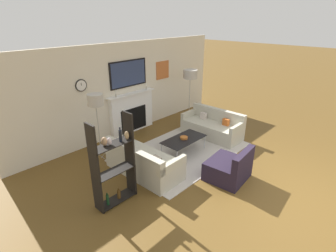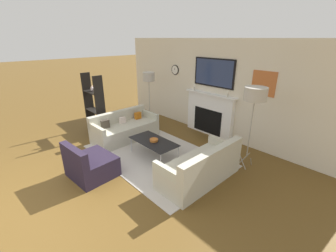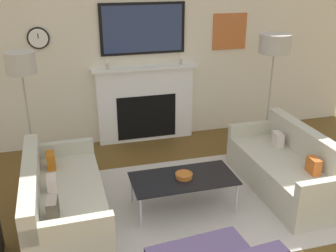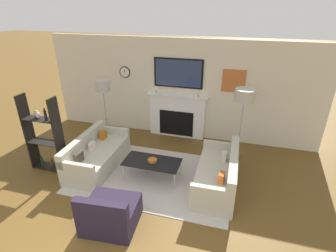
{
  "view_description": "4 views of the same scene",
  "coord_description": "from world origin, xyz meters",
  "px_view_note": "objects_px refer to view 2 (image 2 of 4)",
  "views": [
    {
      "loc": [
        -4.78,
        -0.99,
        3.37
      ],
      "look_at": [
        -0.32,
        3.19,
        0.79
      ],
      "focal_mm": 28.0,
      "sensor_mm": 36.0,
      "label": 1
    },
    {
      "loc": [
        3.8,
        -0.11,
        2.7
      ],
      "look_at": [
        0.19,
        3.19,
        0.78
      ],
      "focal_mm": 24.0,
      "sensor_mm": 36.0,
      "label": 2
    },
    {
      "loc": [
        -1.25,
        -0.9,
        2.7
      ],
      "look_at": [
        -0.03,
        3.51,
        0.83
      ],
      "focal_mm": 42.0,
      "sensor_mm": 36.0,
      "label": 3
    },
    {
      "loc": [
        1.63,
        -1.55,
        3.49
      ],
      "look_at": [
        0.16,
        3.55,
        0.98
      ],
      "focal_mm": 28.0,
      "sensor_mm": 36.0,
      "label": 4
    }
  ],
  "objects_px": {
    "floor_lamp_right": "(255,95)",
    "decorative_bowl": "(154,140)",
    "couch_right": "(201,168)",
    "shelf_unit": "(94,105)",
    "couch_left": "(125,129)",
    "floor_lamp_left": "(149,78)",
    "armchair": "(90,165)",
    "coffee_table": "(154,142)"
  },
  "relations": [
    {
      "from": "floor_lamp_right",
      "to": "shelf_unit",
      "type": "distance_m",
      "value": 4.49
    },
    {
      "from": "couch_right",
      "to": "armchair",
      "type": "height_order",
      "value": "couch_right"
    },
    {
      "from": "coffee_table",
      "to": "floor_lamp_right",
      "type": "relative_size",
      "value": 0.67
    },
    {
      "from": "couch_left",
      "to": "couch_right",
      "type": "distance_m",
      "value": 2.8
    },
    {
      "from": "floor_lamp_left",
      "to": "couch_right",
      "type": "bearing_deg",
      "value": -20.59
    },
    {
      "from": "couch_right",
      "to": "floor_lamp_right",
      "type": "bearing_deg",
      "value": 74.12
    },
    {
      "from": "couch_left",
      "to": "coffee_table",
      "type": "height_order",
      "value": "couch_left"
    },
    {
      "from": "decorative_bowl",
      "to": "shelf_unit",
      "type": "distance_m",
      "value": 2.46
    },
    {
      "from": "armchair",
      "to": "couch_left",
      "type": "bearing_deg",
      "value": 126.51
    },
    {
      "from": "coffee_table",
      "to": "shelf_unit",
      "type": "xyz_separation_m",
      "value": [
        -2.4,
        -0.3,
        0.47
      ]
    },
    {
      "from": "decorative_bowl",
      "to": "shelf_unit",
      "type": "xyz_separation_m",
      "value": [
        -2.41,
        -0.3,
        0.41
      ]
    },
    {
      "from": "couch_left",
      "to": "couch_right",
      "type": "xyz_separation_m",
      "value": [
        2.8,
        0.0,
        0.0
      ]
    },
    {
      "from": "couch_left",
      "to": "floor_lamp_left",
      "type": "bearing_deg",
      "value": 106.05
    },
    {
      "from": "floor_lamp_left",
      "to": "armchair",
      "type": "bearing_deg",
      "value": -61.4
    },
    {
      "from": "floor_lamp_right",
      "to": "couch_right",
      "type": "bearing_deg",
      "value": -105.88
    },
    {
      "from": "decorative_bowl",
      "to": "floor_lamp_left",
      "type": "bearing_deg",
      "value": 144.48
    },
    {
      "from": "couch_left",
      "to": "decorative_bowl",
      "type": "bearing_deg",
      "value": -2.26
    },
    {
      "from": "coffee_table",
      "to": "floor_lamp_left",
      "type": "bearing_deg",
      "value": 144.27
    },
    {
      "from": "couch_right",
      "to": "shelf_unit",
      "type": "height_order",
      "value": "shelf_unit"
    },
    {
      "from": "decorative_bowl",
      "to": "floor_lamp_right",
      "type": "relative_size",
      "value": 0.11
    },
    {
      "from": "couch_left",
      "to": "decorative_bowl",
      "type": "xyz_separation_m",
      "value": [
        1.39,
        -0.05,
        0.16
      ]
    },
    {
      "from": "decorative_bowl",
      "to": "couch_right",
      "type": "bearing_deg",
      "value": 2.31
    },
    {
      "from": "coffee_table",
      "to": "decorative_bowl",
      "type": "distance_m",
      "value": 0.06
    },
    {
      "from": "couch_right",
      "to": "decorative_bowl",
      "type": "relative_size",
      "value": 8.63
    },
    {
      "from": "floor_lamp_left",
      "to": "floor_lamp_right",
      "type": "relative_size",
      "value": 0.96
    },
    {
      "from": "couch_left",
      "to": "floor_lamp_right",
      "type": "height_order",
      "value": "floor_lamp_right"
    },
    {
      "from": "couch_left",
      "to": "couch_right",
      "type": "height_order",
      "value": "couch_right"
    },
    {
      "from": "couch_left",
      "to": "floor_lamp_left",
      "type": "distance_m",
      "value": 1.78
    },
    {
      "from": "couch_left",
      "to": "decorative_bowl",
      "type": "distance_m",
      "value": 1.4
    },
    {
      "from": "couch_right",
      "to": "armchair",
      "type": "relative_size",
      "value": 1.88
    },
    {
      "from": "armchair",
      "to": "shelf_unit",
      "type": "relative_size",
      "value": 0.54
    },
    {
      "from": "floor_lamp_left",
      "to": "floor_lamp_right",
      "type": "bearing_deg",
      "value": 0.0
    },
    {
      "from": "couch_right",
      "to": "coffee_table",
      "type": "height_order",
      "value": "couch_right"
    },
    {
      "from": "couch_left",
      "to": "floor_lamp_left",
      "type": "xyz_separation_m",
      "value": [
        -0.34,
        1.18,
        1.29
      ]
    },
    {
      "from": "couch_right",
      "to": "shelf_unit",
      "type": "bearing_deg",
      "value": -174.63
    },
    {
      "from": "decorative_bowl",
      "to": "shelf_unit",
      "type": "height_order",
      "value": "shelf_unit"
    },
    {
      "from": "armchair",
      "to": "floor_lamp_left",
      "type": "height_order",
      "value": "floor_lamp_left"
    },
    {
      "from": "couch_left",
      "to": "shelf_unit",
      "type": "bearing_deg",
      "value": -160.69
    },
    {
      "from": "armchair",
      "to": "coffee_table",
      "type": "xyz_separation_m",
      "value": [
        0.23,
        1.5,
        0.13
      ]
    },
    {
      "from": "floor_lamp_right",
      "to": "decorative_bowl",
      "type": "bearing_deg",
      "value": -144.64
    },
    {
      "from": "floor_lamp_left",
      "to": "shelf_unit",
      "type": "distance_m",
      "value": 1.83
    },
    {
      "from": "armchair",
      "to": "floor_lamp_right",
      "type": "bearing_deg",
      "value": 54.18
    }
  ]
}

